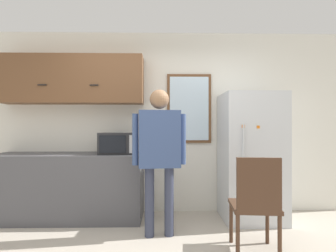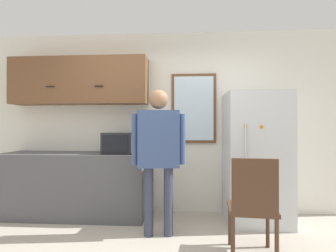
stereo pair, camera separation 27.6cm
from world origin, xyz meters
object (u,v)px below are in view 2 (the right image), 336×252
Objects in this scene: microwave at (122,143)px; person at (159,146)px; chair at (253,203)px; refrigerator at (256,157)px.

person is (0.57, -0.55, 0.00)m from microwave.
person is 1.74× the size of chair.
refrigerator is 1.11m from chair.
chair is at bearing -33.88° from microwave.
microwave is 0.79m from person.
refrigerator reaches higher than person.
person is 1.38m from refrigerator.
chair is (-0.30, -1.02, -0.33)m from refrigerator.
refrigerator is at bearing -0.28° from microwave.
microwave is 0.29× the size of person.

